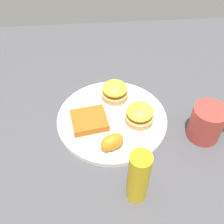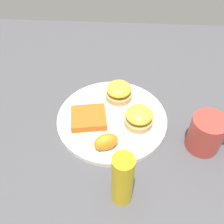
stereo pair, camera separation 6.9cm
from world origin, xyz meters
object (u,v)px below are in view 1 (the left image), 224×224
Objects in this scene: sandwich_benedict_right at (115,91)px; orange_wedge at (112,142)px; hashbrown_patty at (89,120)px; sandwich_benedict_left at (140,114)px; cup at (207,123)px; fork at (98,130)px; condiment_bottle at (138,178)px.

sandwich_benedict_right is 0.18m from orange_wedge.
hashbrown_patty is (-0.08, -0.09, -0.01)m from sandwich_benedict_right.
sandwich_benedict_left is 0.67× the size of cup.
sandwich_benedict_left is 0.40× the size of fork.
hashbrown_patty is 0.64× the size of condiment_bottle.
cup is at bearing 7.50° from orange_wedge.
hashbrown_patty is 0.04m from fork.
orange_wedge is 0.31× the size of fork.
hashbrown_patty is at bearing 123.73° from fork.
fork is at bearing 175.06° from cup.
cup is (0.22, -0.15, 0.01)m from sandwich_benedict_right.
hashbrown_patty is at bearing 115.20° from condiment_bottle.
orange_wedge is at bearing -59.26° from fork.
cup is 0.25m from condiment_bottle.
sandwich_benedict_right is at bearing 50.96° from hashbrown_patty.
sandwich_benedict_left is 0.21m from condiment_bottle.
hashbrown_patty reaches higher than fork.
cup is (0.24, 0.03, 0.01)m from orange_wedge.
sandwich_benedict_right is 1.27× the size of orange_wedge.
sandwich_benedict_left is 0.53× the size of condiment_bottle.
condiment_bottle is at bearing -64.80° from hashbrown_patty.
sandwich_benedict_left is at bearing 46.46° from orange_wedge.
orange_wedge is (-0.08, -0.08, -0.00)m from sandwich_benedict_left.
hashbrown_patty is at bearing -129.04° from sandwich_benedict_right.
hashbrown_patty is at bearing 169.59° from cup.
cup reaches higher than hashbrown_patty.
sandwich_benedict_right is at bearing 65.75° from fork.
sandwich_benedict_right is 0.67× the size of cup.
orange_wedge is at bearing -133.54° from sandwich_benedict_left.
cup is (0.29, -0.05, 0.02)m from hashbrown_patty.
sandwich_benedict_right is at bearing 82.66° from orange_wedge.
sandwich_benedict_right is 0.14m from fork.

